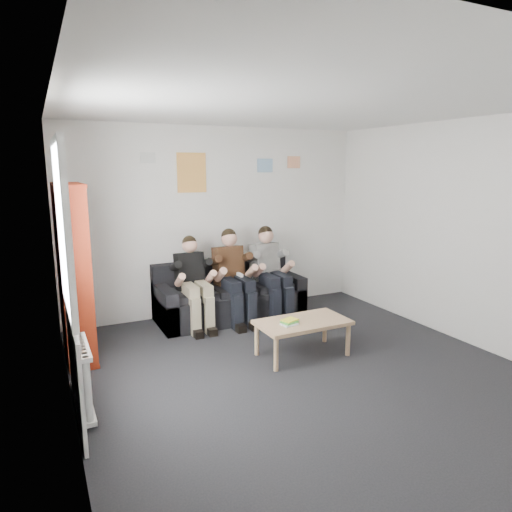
{
  "coord_description": "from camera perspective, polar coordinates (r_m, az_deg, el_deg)",
  "views": [
    {
      "loc": [
        -2.41,
        -3.73,
        2.14
      ],
      "look_at": [
        0.03,
        1.3,
        1.04
      ],
      "focal_mm": 32.0,
      "sensor_mm": 36.0,
      "label": 1
    }
  ],
  "objects": [
    {
      "name": "room_shell",
      "position": [
        4.51,
        6.91,
        1.01
      ],
      "size": [
        5.0,
        5.0,
        5.0
      ],
      "color": "black",
      "rests_on": "ground"
    },
    {
      "name": "sofa",
      "position": [
        6.58,
        -3.38,
        -5.21
      ],
      "size": [
        2.06,
        0.84,
        0.8
      ],
      "color": "black",
      "rests_on": "ground"
    },
    {
      "name": "bookshelf",
      "position": [
        5.42,
        -21.69,
        -1.98
      ],
      "size": [
        0.29,
        0.88,
        1.96
      ],
      "rotation": [
        0.0,
        0.0,
        0.02
      ],
      "color": "maroon",
      "rests_on": "ground"
    },
    {
      "name": "coffee_table",
      "position": [
        5.27,
        5.85,
        -8.56
      ],
      "size": [
        1.04,
        0.57,
        0.42
      ],
      "rotation": [
        0.0,
        0.0,
        0.01
      ],
      "color": "tan",
      "rests_on": "ground"
    },
    {
      "name": "game_cases",
      "position": [
        5.14,
        4.19,
        -8.23
      ],
      "size": [
        0.21,
        0.18,
        0.04
      ],
      "rotation": [
        0.0,
        0.0,
        0.16
      ],
      "color": "white",
      "rests_on": "coffee_table"
    },
    {
      "name": "person_left",
      "position": [
        6.13,
        -7.72,
        -3.35
      ],
      "size": [
        0.37,
        0.79,
        1.23
      ],
      "rotation": [
        0.0,
        0.0,
        0.05
      ],
      "color": "black",
      "rests_on": "sofa"
    },
    {
      "name": "person_middle",
      "position": [
        6.31,
        -2.74,
        -2.61
      ],
      "size": [
        0.4,
        0.86,
        1.29
      ],
      "rotation": [
        0.0,
        0.0,
        0.05
      ],
      "color": "#51331B",
      "rests_on": "sofa"
    },
    {
      "name": "person_right",
      "position": [
        6.55,
        1.89,
        -2.08
      ],
      "size": [
        0.4,
        0.86,
        1.29
      ],
      "rotation": [
        0.0,
        0.0,
        0.17
      ],
      "color": "silver",
      "rests_on": "sofa"
    },
    {
      "name": "radiator",
      "position": [
        4.33,
        -20.63,
        -14.01
      ],
      "size": [
        0.1,
        0.64,
        0.6
      ],
      "color": "white",
      "rests_on": "ground"
    },
    {
      "name": "window",
      "position": [
        4.09,
        -22.32,
        -5.45
      ],
      "size": [
        0.05,
        1.3,
        2.36
      ],
      "color": "white",
      "rests_on": "room_shell"
    },
    {
      "name": "poster_large",
      "position": [
        6.54,
        -8.05,
        10.27
      ],
      "size": [
        0.42,
        0.01,
        0.55
      ],
      "primitive_type": "cube",
      "color": "#E3E150",
      "rests_on": "room_shell"
    },
    {
      "name": "poster_blue",
      "position": [
        6.98,
        1.12,
        11.25
      ],
      "size": [
        0.25,
        0.01,
        0.2
      ],
      "primitive_type": "cube",
      "color": "#4298E2",
      "rests_on": "room_shell"
    },
    {
      "name": "poster_pink",
      "position": [
        7.22,
        4.74,
        11.61
      ],
      "size": [
        0.22,
        0.01,
        0.18
      ],
      "primitive_type": "cube",
      "color": "#DE458D",
      "rests_on": "room_shell"
    },
    {
      "name": "poster_sign",
      "position": [
        6.38,
        -13.35,
        11.86
      ],
      "size": [
        0.2,
        0.01,
        0.14
      ],
      "primitive_type": "cube",
      "color": "silver",
      "rests_on": "room_shell"
    }
  ]
}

